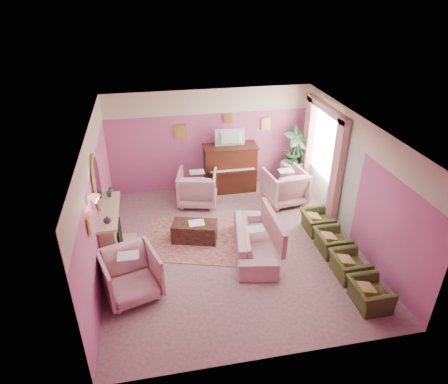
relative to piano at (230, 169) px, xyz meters
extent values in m
cube|color=#866264|center=(-0.50, -2.68, -0.65)|extent=(5.50, 6.00, 0.01)
cube|color=white|center=(-0.50, -2.68, 2.15)|extent=(5.50, 6.00, 0.01)
cube|color=#89477D|center=(-0.50, 0.32, 0.75)|extent=(5.50, 0.02, 2.80)
cube|color=#89477D|center=(-0.50, -5.68, 0.75)|extent=(5.50, 0.02, 2.80)
cube|color=#89477D|center=(-3.25, -2.68, 0.75)|extent=(0.02, 6.00, 2.80)
cube|color=#89477D|center=(2.25, -2.68, 0.75)|extent=(0.02, 6.00, 2.80)
cube|color=beige|center=(-0.50, 0.31, 1.82)|extent=(5.50, 0.01, 0.65)
cube|color=#B3BBAB|center=(2.23, -1.38, 0.42)|extent=(0.01, 3.00, 2.15)
cube|color=tan|center=(-3.09, -2.48, -0.10)|extent=(0.30, 1.40, 1.10)
cube|color=black|center=(-2.99, -2.48, -0.25)|extent=(0.18, 0.72, 0.68)
cube|color=#E9510E|center=(-2.95, -2.48, -0.43)|extent=(0.06, 0.54, 0.10)
cube|color=tan|center=(-3.06, -2.48, 0.47)|extent=(0.40, 1.55, 0.07)
cube|color=tan|center=(-2.89, -2.48, -0.64)|extent=(0.55, 1.50, 0.02)
ellipsoid|color=#D7C253|center=(-3.20, -2.48, 1.15)|extent=(0.04, 0.72, 1.20)
ellipsoid|color=silver|center=(-3.17, -2.48, 1.15)|extent=(0.01, 0.60, 1.06)
cone|color=#EFA092|center=(-3.12, -3.53, 1.33)|extent=(0.20, 0.20, 0.16)
cube|color=#3A190F|center=(0.00, 0.00, 0.00)|extent=(1.40, 0.60, 1.30)
cube|color=#3A190F|center=(0.00, -0.35, 0.07)|extent=(1.30, 0.12, 0.06)
cube|color=silver|center=(0.00, -0.35, 0.11)|extent=(1.20, 0.08, 0.02)
cube|color=#3A190F|center=(0.00, 0.00, 0.66)|extent=(1.45, 0.65, 0.04)
imported|color=black|center=(0.00, -0.05, 0.95)|extent=(0.80, 0.12, 0.48)
cube|color=#D7C253|center=(-1.30, 0.28, 1.07)|extent=(0.30, 0.03, 0.38)
cube|color=#D7C253|center=(1.05, 0.28, 1.13)|extent=(0.26, 0.03, 0.34)
cube|color=#D7C253|center=(0.00, 0.28, 1.35)|extent=(0.22, 0.03, 0.26)
cube|color=#D7C253|center=(-3.21, -3.88, 1.07)|extent=(0.03, 0.28, 0.36)
cube|color=white|center=(2.20, -1.13, 1.05)|extent=(0.03, 1.40, 1.80)
cube|color=#AB6B70|center=(2.12, -2.05, 0.65)|extent=(0.16, 0.34, 2.60)
cube|color=#AB6B70|center=(2.12, -0.21, 0.65)|extent=(0.16, 0.34, 2.60)
cube|color=#AB6B70|center=(2.12, -1.13, 1.91)|extent=(0.16, 2.20, 0.16)
imported|color=#28502B|center=(-3.05, -1.93, 0.64)|extent=(0.16, 0.16, 0.28)
imported|color=beige|center=(-3.05, -2.98, 0.58)|extent=(0.16, 0.16, 0.16)
cube|color=#985C53|center=(-1.19, -2.27, -0.64)|extent=(2.91, 2.44, 0.01)
cube|color=#361C15|center=(-1.29, -2.24, -0.43)|extent=(1.10, 0.76, 0.45)
cube|color=white|center=(-1.24, -2.24, -0.20)|extent=(0.35, 0.28, 0.01)
imported|color=#C18E95|center=(-0.06, -2.93, -0.23)|extent=(0.69, 2.07, 0.84)
cube|color=#AB6B70|center=(0.34, -2.93, -0.05)|extent=(0.10, 1.57, 0.57)
imported|color=#C18E95|center=(-0.99, -0.57, -0.14)|extent=(0.98, 0.98, 1.02)
imported|color=#C18E95|center=(1.29, -0.95, -0.14)|extent=(0.98, 0.98, 1.02)
imported|color=#C18E95|center=(-2.68, -3.78, -0.14)|extent=(0.98, 0.98, 1.02)
imported|color=#3D441D|center=(1.59, -4.89, -0.33)|extent=(0.53, 0.75, 0.65)
imported|color=#3D441D|center=(1.59, -4.07, -0.33)|extent=(0.53, 0.75, 0.65)
imported|color=#3D441D|center=(1.59, -3.25, -0.33)|extent=(0.53, 0.75, 0.65)
imported|color=#3D441D|center=(1.59, -2.43, -0.33)|extent=(0.53, 0.75, 0.65)
cylinder|color=silver|center=(1.72, -0.04, -0.30)|extent=(0.52, 0.52, 0.70)
imported|color=#28502B|center=(1.72, -0.04, 0.22)|extent=(0.30, 0.30, 0.34)
imported|color=#28502B|center=(1.84, -0.14, 0.19)|extent=(0.16, 0.16, 0.28)
cylinder|color=#AB584A|center=(1.85, -0.12, -0.48)|extent=(0.34, 0.34, 0.34)
imported|color=#28502B|center=(1.85, -0.12, 0.41)|extent=(0.76, 0.76, 1.44)
camera|label=1|loc=(-2.07, -9.77, 4.75)|focal=32.00mm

